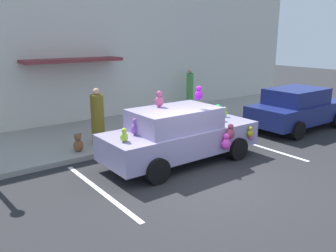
% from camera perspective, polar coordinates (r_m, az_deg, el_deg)
% --- Properties ---
extents(ground_plane, '(60.00, 60.00, 0.00)m').
position_cam_1_polar(ground_plane, '(8.66, 6.11, -8.76)').
color(ground_plane, '#262628').
extents(sidewalk, '(24.00, 4.00, 0.15)m').
position_cam_1_polar(sidewalk, '(12.54, -9.59, -1.08)').
color(sidewalk, gray).
rests_on(sidewalk, ground).
extents(storefront_building, '(24.00, 1.25, 6.40)m').
position_cam_1_polar(storefront_building, '(14.03, -14.33, 13.24)').
color(storefront_building, beige).
rests_on(storefront_building, ground).
extents(parking_stripe_front, '(0.12, 3.60, 0.01)m').
position_cam_1_polar(parking_stripe_front, '(11.52, 14.43, -3.13)').
color(parking_stripe_front, silver).
rests_on(parking_stripe_front, ground).
extents(parking_stripe_rear, '(0.12, 3.60, 0.01)m').
position_cam_1_polar(parking_stripe_rear, '(8.21, -11.10, -10.29)').
color(parking_stripe_rear, silver).
rests_on(parking_stripe_rear, ground).
extents(plush_covered_car, '(4.47, 1.98, 2.14)m').
position_cam_1_polar(plush_covered_car, '(9.53, 1.94, -1.38)').
color(plush_covered_car, '#9086B3').
rests_on(plush_covered_car, ground).
extents(parked_sedan_behind, '(4.18, 1.95, 1.54)m').
position_cam_1_polar(parked_sedan_behind, '(13.87, 20.43, 2.74)').
color(parked_sedan_behind, navy).
rests_on(parked_sedan_behind, ground).
extents(teddy_bear_on_sidewalk, '(0.29, 0.24, 0.55)m').
position_cam_1_polar(teddy_bear_on_sidewalk, '(10.38, -14.46, -2.76)').
color(teddy_bear_on_sidewalk, brown).
rests_on(teddy_bear_on_sidewalk, sidewalk).
extents(pedestrian_near_shopfront, '(0.32, 0.32, 1.80)m').
position_cam_1_polar(pedestrian_near_shopfront, '(16.20, 3.58, 5.96)').
color(pedestrian_near_shopfront, '#469540').
rests_on(pedestrian_near_shopfront, sidewalk).
extents(pedestrian_walking_past, '(0.40, 0.40, 1.74)m').
position_cam_1_polar(pedestrian_walking_past, '(10.86, -11.44, 1.15)').
color(pedestrian_walking_past, brown).
rests_on(pedestrian_walking_past, sidewalk).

